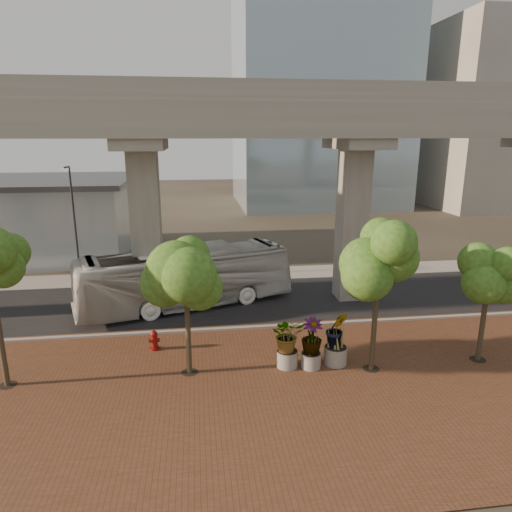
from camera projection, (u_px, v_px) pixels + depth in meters
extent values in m
plane|color=#332F25|center=(257.00, 314.00, 25.67)|extent=(160.00, 160.00, 0.00)
cube|color=brown|center=(284.00, 390.00, 18.00)|extent=(70.00, 13.00, 0.06)
cube|color=black|center=(252.00, 301.00, 27.58)|extent=(90.00, 8.00, 0.04)
cube|color=#A19D96|center=(262.00, 327.00, 23.74)|extent=(70.00, 0.25, 0.16)
cube|color=#A19D96|center=(243.00, 274.00, 32.85)|extent=(90.00, 3.00, 0.06)
cube|color=gray|center=(256.00, 120.00, 23.34)|extent=(72.00, 2.40, 1.80)
cube|color=gray|center=(249.00, 122.00, 26.41)|extent=(72.00, 2.40, 1.80)
cube|color=gray|center=(259.00, 89.00, 21.93)|extent=(72.00, 0.12, 1.00)
cube|color=gray|center=(246.00, 98.00, 27.10)|extent=(72.00, 0.12, 1.00)
cube|color=#ABA79A|center=(499.00, 118.00, 61.86)|extent=(18.00, 16.00, 24.00)
imported|color=silver|center=(186.00, 278.00, 26.42)|extent=(12.76, 6.58, 3.47)
cylinder|color=maroon|center=(155.00, 348.00, 21.35)|extent=(0.44, 0.44, 0.10)
cylinder|color=maroon|center=(154.00, 341.00, 21.25)|extent=(0.29, 0.29, 0.71)
sphere|color=maroon|center=(154.00, 334.00, 21.16)|extent=(0.34, 0.34, 0.34)
cylinder|color=maroon|center=(154.00, 331.00, 21.12)|extent=(0.10, 0.10, 0.12)
cylinder|color=maroon|center=(154.00, 340.00, 21.24)|extent=(0.49, 0.20, 0.20)
cylinder|color=#A29D93|center=(287.00, 358.00, 19.72)|extent=(0.92, 0.92, 0.72)
imported|color=#285616|center=(288.00, 334.00, 19.42)|extent=(2.05, 2.05, 1.54)
cylinder|color=#9F978F|center=(311.00, 360.00, 19.63)|extent=(0.85, 0.85, 0.66)
imported|color=#285616|center=(312.00, 336.00, 19.34)|extent=(2.08, 2.08, 1.56)
cylinder|color=#A9A199|center=(335.00, 355.00, 19.94)|extent=(1.01, 1.01, 0.79)
imported|color=#285616|center=(337.00, 329.00, 19.62)|extent=(2.24, 2.24, 1.68)
cylinder|color=#4A3E2A|center=(1.00, 341.00, 17.80)|extent=(0.22, 0.22, 3.86)
cylinder|color=black|center=(8.00, 385.00, 18.30)|extent=(0.70, 0.70, 0.01)
cylinder|color=#4A3E2A|center=(188.00, 338.00, 18.88)|extent=(0.22, 0.22, 3.15)
cylinder|color=black|center=(190.00, 372.00, 19.28)|extent=(0.70, 0.70, 0.01)
cylinder|color=#4A3E2A|center=(374.00, 328.00, 19.09)|extent=(0.22, 0.22, 3.76)
cylinder|color=black|center=(371.00, 369.00, 19.58)|extent=(0.70, 0.70, 0.01)
cylinder|color=#4A3E2A|center=(482.00, 329.00, 20.00)|extent=(0.22, 0.22, 2.98)
cylinder|color=black|center=(478.00, 359.00, 20.38)|extent=(0.70, 0.70, 0.01)
cylinder|color=#2B2C30|center=(75.00, 226.00, 30.42)|extent=(0.14, 0.14, 7.73)
cube|color=#2B2C30|center=(67.00, 167.00, 28.96)|extent=(0.14, 0.97, 0.14)
cube|color=silver|center=(65.00, 169.00, 28.53)|extent=(0.39, 0.19, 0.12)
cylinder|color=#333238|center=(349.00, 213.00, 31.12)|extent=(0.16, 0.16, 9.07)
cube|color=#333238|center=(355.00, 145.00, 29.40)|extent=(0.17, 1.13, 0.17)
cube|color=silver|center=(358.00, 147.00, 28.89)|extent=(0.45, 0.23, 0.14)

